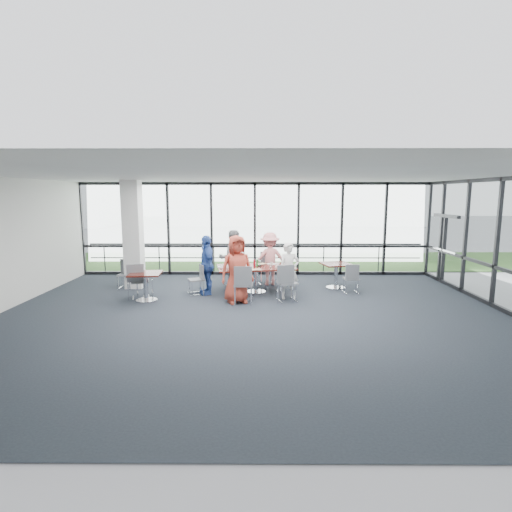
{
  "coord_description": "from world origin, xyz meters",
  "views": [
    {
      "loc": [
        0.12,
        -8.78,
        2.78
      ],
      "look_at": [
        0.06,
        2.1,
        1.1
      ],
      "focal_mm": 28.0,
      "sensor_mm": 36.0,
      "label": 1
    }
  ],
  "objects_px": {
    "structural_column": "(133,235)",
    "diner_far_left": "(233,258)",
    "side_table_left": "(146,278)",
    "chair_spare_r": "(351,279)",
    "chair_main_end": "(196,280)",
    "chair_main_nr": "(287,283)",
    "diner_end": "(207,265)",
    "chair_main_fr": "(266,269)",
    "chair_spare_la": "(140,281)",
    "chair_spare_lb": "(125,275)",
    "chair_main_nl": "(243,285)",
    "diner_near_left": "(237,269)",
    "main_table": "(256,270)",
    "diner_far_right": "(270,259)",
    "side_table_right": "(336,268)",
    "diner_near_right": "(289,271)",
    "chair_main_fl": "(235,270)"
  },
  "relations": [
    {
      "from": "structural_column",
      "to": "diner_end",
      "type": "height_order",
      "value": "structural_column"
    },
    {
      "from": "diner_end",
      "to": "chair_spare_r",
      "type": "height_order",
      "value": "diner_end"
    },
    {
      "from": "chair_spare_r",
      "to": "side_table_left",
      "type": "bearing_deg",
      "value": -174.78
    },
    {
      "from": "chair_spare_la",
      "to": "diner_far_right",
      "type": "bearing_deg",
      "value": 9.18
    },
    {
      "from": "chair_main_nl",
      "to": "chair_main_nr",
      "type": "height_order",
      "value": "chair_main_nr"
    },
    {
      "from": "chair_main_nl",
      "to": "chair_spare_la",
      "type": "distance_m",
      "value": 2.83
    },
    {
      "from": "chair_main_end",
      "to": "diner_near_left",
      "type": "bearing_deg",
      "value": 31.22
    },
    {
      "from": "chair_spare_la",
      "to": "chair_spare_lb",
      "type": "bearing_deg",
      "value": 108.03
    },
    {
      "from": "diner_near_left",
      "to": "chair_main_nr",
      "type": "height_order",
      "value": "diner_near_left"
    },
    {
      "from": "chair_spare_la",
      "to": "chair_spare_r",
      "type": "distance_m",
      "value": 5.85
    },
    {
      "from": "chair_main_nl",
      "to": "chair_spare_lb",
      "type": "relative_size",
      "value": 1.16
    },
    {
      "from": "diner_near_left",
      "to": "chair_spare_lb",
      "type": "relative_size",
      "value": 2.1
    },
    {
      "from": "side_table_left",
      "to": "diner_far_right",
      "type": "height_order",
      "value": "diner_far_right"
    },
    {
      "from": "main_table",
      "to": "chair_spare_la",
      "type": "xyz_separation_m",
      "value": [
        -3.12,
        -0.7,
        -0.17
      ]
    },
    {
      "from": "diner_far_left",
      "to": "chair_spare_lb",
      "type": "relative_size",
      "value": 2.06
    },
    {
      "from": "diner_end",
      "to": "chair_main_fl",
      "type": "distance_m",
      "value": 1.43
    },
    {
      "from": "diner_near_right",
      "to": "chair_main_fl",
      "type": "distance_m",
      "value": 2.31
    },
    {
      "from": "main_table",
      "to": "side_table_left",
      "type": "bearing_deg",
      "value": -171.38
    },
    {
      "from": "chair_main_nl",
      "to": "diner_near_right",
      "type": "bearing_deg",
      "value": 20.3
    },
    {
      "from": "structural_column",
      "to": "chair_main_nr",
      "type": "distance_m",
      "value": 4.87
    },
    {
      "from": "diner_end",
      "to": "chair_main_end",
      "type": "relative_size",
      "value": 2.01
    },
    {
      "from": "chair_main_nr",
      "to": "diner_near_left",
      "type": "bearing_deg",
      "value": 171.07
    },
    {
      "from": "diner_near_left",
      "to": "diner_far_left",
      "type": "xyz_separation_m",
      "value": [
        -0.23,
        1.86,
        -0.02
      ]
    },
    {
      "from": "chair_spare_lb",
      "to": "side_table_right",
      "type": "bearing_deg",
      "value": -178.2
    },
    {
      "from": "side_table_right",
      "to": "diner_near_left",
      "type": "distance_m",
      "value": 3.32
    },
    {
      "from": "diner_end",
      "to": "chair_main_fr",
      "type": "relative_size",
      "value": 1.71
    },
    {
      "from": "side_table_right",
      "to": "chair_main_fr",
      "type": "bearing_deg",
      "value": 165.29
    },
    {
      "from": "structural_column",
      "to": "side_table_left",
      "type": "xyz_separation_m",
      "value": [
        0.76,
        -1.54,
        -0.98
      ]
    },
    {
      "from": "chair_main_fl",
      "to": "diner_far_right",
      "type": "bearing_deg",
      "value": -175.72
    },
    {
      "from": "chair_main_end",
      "to": "chair_main_nr",
      "type": "bearing_deg",
      "value": 51.06
    },
    {
      "from": "side_table_left",
      "to": "chair_main_nl",
      "type": "bearing_deg",
      "value": -4.5
    },
    {
      "from": "diner_near_left",
      "to": "chair_main_end",
      "type": "distance_m",
      "value": 1.55
    },
    {
      "from": "diner_near_right",
      "to": "chair_main_fr",
      "type": "height_order",
      "value": "diner_near_right"
    },
    {
      "from": "diner_far_left",
      "to": "chair_spare_la",
      "type": "relative_size",
      "value": 1.82
    },
    {
      "from": "main_table",
      "to": "diner_far_left",
      "type": "distance_m",
      "value": 1.07
    },
    {
      "from": "chair_main_nl",
      "to": "diner_end",
      "type": "bearing_deg",
      "value": 138.46
    },
    {
      "from": "main_table",
      "to": "diner_near_left",
      "type": "xyz_separation_m",
      "value": [
        -0.49,
        -1.1,
        0.23
      ]
    },
    {
      "from": "side_table_right",
      "to": "diner_end",
      "type": "relative_size",
      "value": 0.58
    },
    {
      "from": "diner_far_right",
      "to": "chair_main_nl",
      "type": "distance_m",
      "value": 2.28
    },
    {
      "from": "side_table_left",
      "to": "side_table_right",
      "type": "distance_m",
      "value": 5.48
    },
    {
      "from": "structural_column",
      "to": "diner_far_right",
      "type": "relative_size",
      "value": 1.96
    },
    {
      "from": "diner_far_left",
      "to": "chair_spare_r",
      "type": "distance_m",
      "value": 3.55
    },
    {
      "from": "side_table_right",
      "to": "chair_spare_r",
      "type": "height_order",
      "value": "chair_spare_r"
    },
    {
      "from": "diner_end",
      "to": "chair_main_nr",
      "type": "xyz_separation_m",
      "value": [
        2.2,
        -0.76,
        -0.35
      ]
    },
    {
      "from": "chair_main_nr",
      "to": "side_table_right",
      "type": "bearing_deg",
      "value": 28.62
    },
    {
      "from": "structural_column",
      "to": "diner_far_left",
      "type": "bearing_deg",
      "value": 3.21
    },
    {
      "from": "main_table",
      "to": "chair_main_fl",
      "type": "distance_m",
      "value": 1.2
    },
    {
      "from": "diner_end",
      "to": "main_table",
      "type": "bearing_deg",
      "value": 78.8
    },
    {
      "from": "side_table_left",
      "to": "chair_spare_r",
      "type": "relative_size",
      "value": 1.04
    },
    {
      "from": "main_table",
      "to": "chair_spare_la",
      "type": "bearing_deg",
      "value": -176.77
    }
  ]
}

